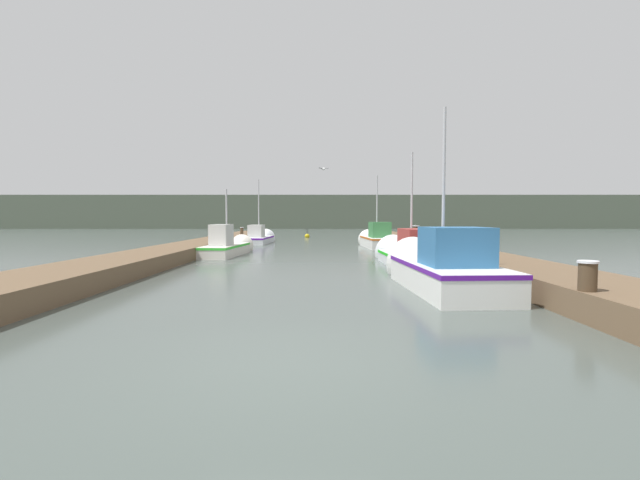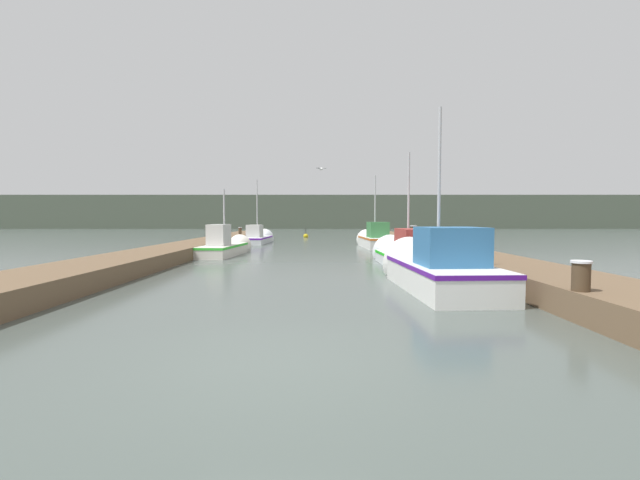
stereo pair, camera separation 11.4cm
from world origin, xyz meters
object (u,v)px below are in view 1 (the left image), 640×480
Objects in this scene: fishing_boat_3 at (374,239)px; mooring_piling_3 at (414,240)px; channel_buoy at (306,236)px; fishing_boat_0 at (438,268)px; mooring_piling_0 at (585,291)px; mooring_piling_2 at (471,260)px; fishing_boat_1 at (407,255)px; fishing_boat_2 at (227,246)px; fishing_boat_4 at (258,238)px; mooring_piling_1 at (240,236)px; seagull_lead at (322,169)px.

fishing_boat_3 is 3.87× the size of mooring_piling_3.
mooring_piling_3 is at bearing -72.02° from channel_buoy.
fishing_boat_0 is 3.98m from mooring_piling_0.
fishing_boat_1 is at bearing 102.51° from mooring_piling_2.
channel_buoy is at bearing 84.24° from fishing_boat_2.
mooring_piling_2 is 27.07m from channel_buoy.
fishing_boat_3 is at bearing -69.62° from channel_buoy.
fishing_boat_3 is 13.20m from channel_buoy.
fishing_boat_4 is (-7.67, 14.15, -0.02)m from fishing_boat_1.
fishing_boat_4 is 8.68m from channel_buoy.
fishing_boat_4 reaches higher than mooring_piling_2.
fishing_boat_3 is (7.88, 5.41, 0.08)m from fishing_boat_2.
seagull_lead is (5.48, -7.26, 3.67)m from mooring_piling_1.
mooring_piling_0 reaches higher than channel_buoy.
fishing_boat_1 is at bearing 84.00° from fishing_boat_0.
seagull_lead is at bearing 16.45° from fishing_boat_2.
mooring_piling_1 is 1.23× the size of channel_buoy.
fishing_boat_1 is at bearing -106.10° from mooring_piling_3.
channel_buoy is 17.37m from seagull_lead.
fishing_boat_0 is at bearing -94.96° from fishing_boat_1.
fishing_boat_1 is at bearing -55.62° from mooring_piling_1.
fishing_boat_1 reaches higher than fishing_boat_2.
mooring_piling_2 is at bearing 94.01° from mooring_piling_0.
fishing_boat_0 is at bearing -64.87° from mooring_piling_1.
mooring_piling_0 is 23.76m from mooring_piling_1.
fishing_boat_3 is 5.64m from mooring_piling_3.
fishing_boat_3 reaches higher than mooring_piling_3.
fishing_boat_1 is at bearing -58.57° from fishing_boat_4.
fishing_boat_4 is at bearing 107.91° from fishing_boat_0.
channel_buoy is (4.14, 9.56, -0.45)m from mooring_piling_1.
fishing_boat_2 is 4.29× the size of mooring_piling_2.
channel_buoy is (-4.54, 22.25, -0.26)m from fishing_boat_1.
mooring_piling_3 is 18.80m from channel_buoy.
fishing_boat_2 is at bearing 124.25° from mooring_piling_0.
mooring_piling_3 is (1.26, 4.37, 0.33)m from fishing_boat_1.
fishing_boat_2 reaches higher than channel_buoy.
fishing_boat_0 is 5.23m from fishing_boat_1.
fishing_boat_4 is (0.16, 9.69, -0.04)m from fishing_boat_2.
fishing_boat_2 is 9.09m from mooring_piling_3.
fishing_boat_1 is at bearing 98.12° from mooring_piling_0.
channel_buoy is at bearing 107.98° from mooring_piling_3.
fishing_boat_3 reaches higher than seagull_lead.
mooring_piling_2 is (8.77, -8.72, 0.21)m from fishing_boat_2.
mooring_piling_3 is at bearing -44.63° from fishing_boat_4.
mooring_piling_3 is (1.21, -5.51, 0.24)m from fishing_boat_3.
fishing_boat_2 is at bearing -100.46° from channel_buoy.
seagull_lead is at bearing -129.61° from fishing_boat_3.
mooring_piling_2 reaches higher than channel_buoy.
mooring_piling_0 is at bearing -51.04° from fishing_boat_2.
mooring_piling_1 is at bearing -121.51° from fishing_boat_4.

